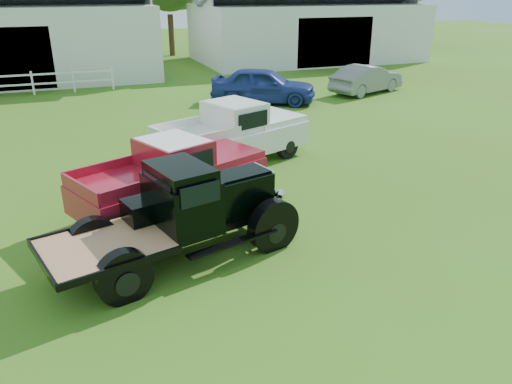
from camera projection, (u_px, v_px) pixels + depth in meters
name	position (u px, v px, depth m)	size (l,w,h in m)	color
ground	(268.00, 261.00, 10.24)	(120.00, 120.00, 0.00)	#416317
shed_right	(307.00, 24.00, 37.15)	(16.80, 9.20, 5.20)	silver
vintage_flatbed	(178.00, 214.00, 10.01)	(5.08, 2.01, 2.01)	black
red_pickup	(172.00, 175.00, 12.32)	(5.01, 1.93, 1.83)	maroon
white_pickup	(232.00, 134.00, 15.61)	(5.18, 2.01, 1.90)	silver
misc_car_blue	(263.00, 85.00, 23.78)	(1.99, 4.94, 1.68)	navy
misc_car_grey	(367.00, 79.00, 26.05)	(1.53, 4.40, 1.45)	slate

